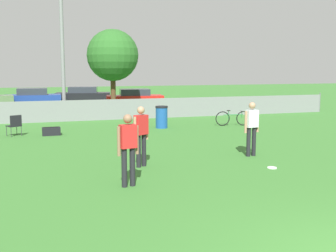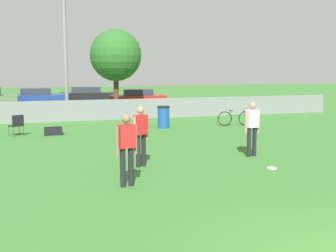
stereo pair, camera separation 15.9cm
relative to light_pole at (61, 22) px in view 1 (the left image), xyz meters
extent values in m
cube|color=gray|center=(2.72, -1.15, -4.64)|extent=(25.98, 0.03, 1.10)
cylinder|color=slate|center=(15.72, -1.15, -4.58)|extent=(0.07, 0.07, 1.21)
cylinder|color=gray|center=(0.00, 0.00, -0.94)|extent=(0.20, 0.20, 8.50)
cylinder|color=#4C331E|center=(3.24, 2.80, -4.01)|extent=(0.32, 0.32, 2.35)
sphere|color=#286023|center=(3.24, 2.80, -1.63)|extent=(3.21, 3.21, 3.21)
cylinder|color=black|center=(4.67, -11.90, -4.73)|extent=(0.13, 0.13, 0.92)
cylinder|color=black|center=(4.88, -11.88, -4.73)|extent=(0.13, 0.13, 0.92)
cube|color=silver|center=(4.78, -11.89, -4.00)|extent=(0.40, 0.27, 0.54)
sphere|color=tan|center=(4.78, -11.89, -3.59)|extent=(0.21, 0.21, 0.21)
cylinder|color=tan|center=(4.55, -11.92, -4.10)|extent=(0.08, 0.08, 0.68)
cylinder|color=tan|center=(5.00, -11.86, -4.10)|extent=(0.08, 0.08, 0.68)
cylinder|color=black|center=(1.04, -12.26, -4.73)|extent=(0.13, 0.13, 0.92)
cylinder|color=black|center=(1.22, -12.16, -4.73)|extent=(0.13, 0.13, 0.92)
cube|color=red|center=(1.13, -12.21, -4.00)|extent=(0.44, 0.38, 0.54)
sphere|color=tan|center=(1.13, -12.21, -3.59)|extent=(0.21, 0.21, 0.21)
cylinder|color=tan|center=(0.93, -12.32, -4.10)|extent=(0.08, 0.08, 0.68)
cylinder|color=tan|center=(1.32, -12.10, -4.10)|extent=(0.08, 0.08, 0.68)
cylinder|color=black|center=(0.23, -14.08, -4.73)|extent=(0.13, 0.13, 0.92)
cylinder|color=black|center=(0.44, -14.03, -4.73)|extent=(0.13, 0.13, 0.92)
cube|color=red|center=(0.33, -14.06, -4.00)|extent=(0.41, 0.29, 0.54)
sphere|color=#8C664C|center=(0.33, -14.06, -3.59)|extent=(0.21, 0.21, 0.21)
cylinder|color=#8C664C|center=(0.11, -14.10, -4.10)|extent=(0.08, 0.08, 0.68)
cylinder|color=#8C664C|center=(0.56, -14.01, -4.10)|extent=(0.08, 0.08, 0.68)
cylinder|color=white|center=(4.52, -13.53, -5.17)|extent=(0.27, 0.27, 0.03)
torus|color=white|center=(4.52, -13.53, -5.17)|extent=(0.27, 0.27, 0.03)
cylinder|color=#333338|center=(-2.35, -5.03, -4.99)|extent=(0.02, 0.02, 0.40)
cylinder|color=#333338|center=(-2.73, -5.22, -4.99)|extent=(0.02, 0.02, 0.40)
cylinder|color=#333338|center=(-2.16, -5.42, -4.99)|extent=(0.02, 0.02, 0.40)
cylinder|color=#333338|center=(-2.54, -5.61, -4.99)|extent=(0.02, 0.02, 0.40)
cube|color=black|center=(-2.45, -5.32, -4.78)|extent=(0.64, 0.64, 0.03)
cube|color=black|center=(-2.34, -5.53, -4.54)|extent=(0.44, 0.23, 0.44)
torus|color=black|center=(6.99, -5.21, -4.84)|extent=(0.69, 0.17, 0.70)
torus|color=black|center=(8.00, -5.40, -4.84)|extent=(0.69, 0.17, 0.70)
cylinder|color=#267238|center=(7.50, -5.30, -4.66)|extent=(0.94, 0.21, 0.04)
cylinder|color=#267238|center=(7.28, -5.26, -4.66)|extent=(0.03, 0.03, 0.36)
cylinder|color=#267238|center=(7.92, -5.39, -4.66)|extent=(0.03, 0.03, 0.33)
cube|color=black|center=(7.28, -5.26, -4.46)|extent=(0.17, 0.09, 0.04)
cylinder|color=black|center=(7.92, -5.39, -4.49)|extent=(0.11, 0.44, 0.03)
cylinder|color=#194C99|center=(3.99, -4.99, -4.72)|extent=(0.55, 0.55, 0.94)
cylinder|color=black|center=(3.99, -4.99, -4.21)|extent=(0.57, 0.57, 0.08)
cube|color=black|center=(-0.99, -5.60, -5.02)|extent=(0.72, 0.40, 0.33)
cube|color=black|center=(-0.99, -5.60, -4.85)|extent=(0.61, 0.04, 0.02)
cylinder|color=black|center=(-3.77, 8.04, -4.89)|extent=(0.62, 0.26, 0.60)
cylinder|color=black|center=(-3.58, 6.60, -4.89)|extent=(0.62, 0.26, 0.60)
cylinder|color=black|center=(-0.27, 9.62, -4.88)|extent=(0.63, 0.21, 0.62)
cylinder|color=black|center=(-0.36, 8.06, -4.88)|extent=(0.63, 0.21, 0.62)
cylinder|color=black|center=(-2.76, 9.75, -4.88)|extent=(0.63, 0.21, 0.62)
cylinder|color=black|center=(-2.84, 8.19, -4.88)|extent=(0.63, 0.21, 0.62)
cube|color=navy|center=(-1.56, 8.90, -4.67)|extent=(4.11, 1.98, 0.64)
cube|color=#2D333D|center=(-1.56, 8.90, -4.11)|extent=(2.17, 1.67, 0.48)
cylinder|color=black|center=(3.77, 11.17, -4.89)|extent=(0.63, 0.30, 0.60)
cylinder|color=black|center=(3.44, 9.61, -4.89)|extent=(0.63, 0.30, 0.60)
cylinder|color=black|center=(1.19, 11.71, -4.89)|extent=(0.63, 0.30, 0.60)
cylinder|color=black|center=(0.86, 10.16, -4.89)|extent=(0.63, 0.30, 0.60)
cube|color=black|center=(2.31, 10.66, -4.68)|extent=(4.54, 2.65, 0.63)
cube|color=#2D333D|center=(2.31, 10.66, -4.13)|extent=(2.49, 2.01, 0.47)
cylinder|color=black|center=(6.77, 6.72, -4.87)|extent=(0.65, 0.26, 0.63)
cylinder|color=black|center=(6.58, 5.22, -4.87)|extent=(0.65, 0.26, 0.63)
cylinder|color=black|center=(4.30, 7.05, -4.87)|extent=(0.65, 0.26, 0.63)
cylinder|color=black|center=(4.11, 5.55, -4.87)|extent=(0.65, 0.26, 0.63)
cube|color=red|center=(5.44, 6.14, -4.68)|extent=(4.21, 2.24, 0.61)
cube|color=#2D333D|center=(5.44, 6.14, -4.14)|extent=(2.27, 1.78, 0.46)
camera|label=1|loc=(-1.79, -23.43, -2.44)|focal=45.00mm
camera|label=2|loc=(-1.64, -23.48, -2.44)|focal=45.00mm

